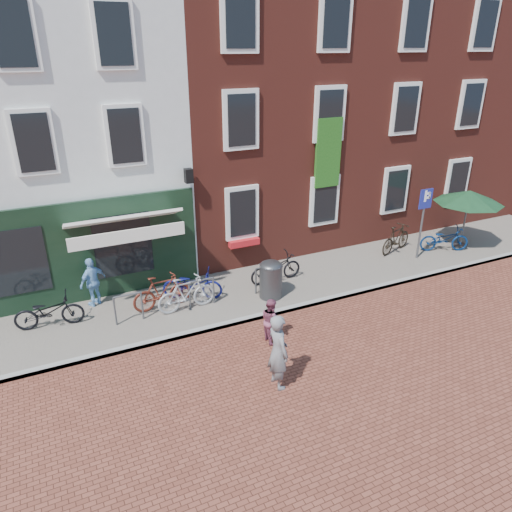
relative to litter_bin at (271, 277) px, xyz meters
name	(u,v)px	position (x,y,z in m)	size (l,w,h in m)	color
ground	(269,317)	(-0.47, -0.86, -0.72)	(80.00, 80.00, 0.00)	brown
sidewalk	(277,285)	(0.53, 0.64, -0.67)	(24.00, 3.00, 0.10)	slate
building_stucco	(30,124)	(-5.47, 6.14, 3.78)	(8.00, 8.00, 9.00)	silver
building_brick_mid	(235,97)	(1.53, 6.14, 4.28)	(6.00, 8.00, 10.00)	maroon
building_brick_right	(368,91)	(7.53, 6.14, 4.28)	(6.00, 8.00, 10.00)	maroon
filler_right	(479,97)	(14.03, 6.14, 3.78)	(7.00, 8.00, 9.00)	maroon
litter_bin	(271,277)	(0.00, 0.00, 0.00)	(0.65, 0.65, 1.20)	#3D3D40
parking_sign	(424,211)	(5.77, 0.33, 1.06)	(0.50, 0.07, 2.43)	#4C4C4F
parasol	(470,194)	(7.88, 0.44, 1.32)	(2.34, 2.34, 2.19)	#4C4C4F
woman	(278,351)	(-1.56, -3.44, 0.15)	(0.64, 0.42, 1.74)	slate
boy	(271,320)	(-0.93, -1.86, -0.14)	(0.56, 0.44, 1.16)	#7F3C54
cafe_person	(93,282)	(-4.64, 1.67, 0.09)	(0.83, 0.35, 1.42)	#7AAEE1
bicycle_0	(49,311)	(-5.86, 0.98, -0.17)	(0.59, 1.70, 0.89)	black
bicycle_1	(162,292)	(-2.98, 0.69, -0.12)	(0.47, 1.65, 0.99)	#5C2116
bicycle_2	(192,284)	(-2.06, 0.86, -0.17)	(0.59, 1.70, 0.89)	#0E1255
bicycle_3	(187,293)	(-2.40, 0.32, -0.12)	(0.47, 1.65, 0.99)	#A1A1A3
bicycle_4	(276,268)	(0.58, 0.82, -0.17)	(0.59, 1.70, 0.89)	black
bicycle_5	(396,239)	(5.43, 1.07, -0.12)	(0.47, 1.65, 0.99)	black
bicycle_6	(444,239)	(7.02, 0.42, -0.17)	(0.59, 1.70, 0.89)	#072250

